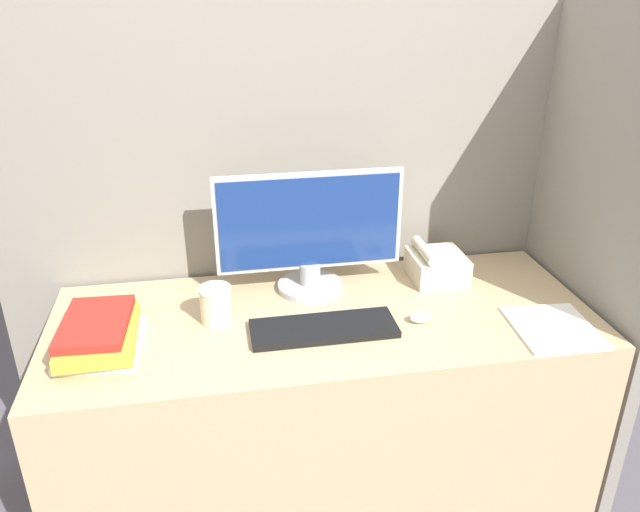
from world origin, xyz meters
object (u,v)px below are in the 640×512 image
book_stack (99,335)px  coffee_cup (216,304)px  mouse (421,317)px  keyboard (324,328)px  monitor (310,235)px  desk_telephone (436,265)px

book_stack → coffee_cup: bearing=15.4°
mouse → keyboard: bearing=179.6°
keyboard → mouse: mouse is taller
mouse → monitor: bearing=136.6°
monitor → coffee_cup: size_ratio=5.24×
mouse → coffee_cup: 0.61m
coffee_cup → desk_telephone: bearing=11.8°
keyboard → book_stack: size_ratio=1.43×
monitor → mouse: monitor is taller
coffee_cup → mouse: bearing=-11.0°
mouse → desk_telephone: bearing=62.1°
keyboard → mouse: (0.29, -0.00, 0.01)m
coffee_cup → desk_telephone: size_ratio=0.62×
monitor → desk_telephone: bearing=-0.4°
book_stack → monitor: bearing=21.3°
keyboard → desk_telephone: (0.44, 0.27, 0.04)m
mouse → coffee_cup: size_ratio=0.61×
desk_telephone → coffee_cup: bearing=-168.2°
book_stack → desk_telephone: desk_telephone is taller
monitor → desk_telephone: monitor is taller
monitor → coffee_cup: monitor is taller
coffee_cup → monitor: bearing=26.9°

